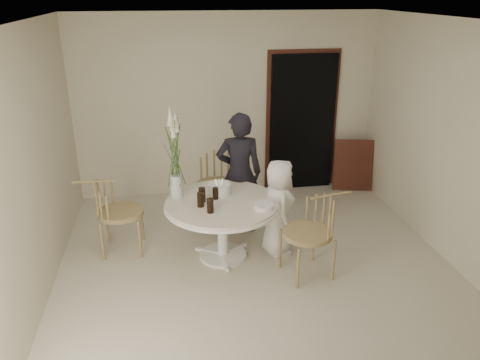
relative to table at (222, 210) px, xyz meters
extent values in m
plane|color=silver|center=(0.35, -0.25, -0.62)|extent=(4.50, 4.50, 0.00)
plane|color=silver|center=(0.35, -0.25, 2.08)|extent=(4.50, 4.50, 0.00)
plane|color=beige|center=(0.35, 2.00, 0.73)|extent=(4.50, 0.00, 4.50)
plane|color=beige|center=(0.35, -2.50, 0.73)|extent=(4.50, 0.00, 4.50)
plane|color=beige|center=(-1.90, -0.25, 0.73)|extent=(0.00, 4.50, 4.50)
plane|color=beige|center=(2.60, -0.25, 0.73)|extent=(0.00, 4.50, 4.50)
cube|color=black|center=(1.50, 1.94, 0.43)|extent=(1.00, 0.10, 2.10)
cube|color=#5D2620|center=(1.50, 1.98, 0.49)|extent=(1.12, 0.03, 2.22)
cylinder|color=white|center=(0.00, 0.00, -0.60)|extent=(0.56, 0.56, 0.04)
cylinder|color=white|center=(0.00, 0.00, -0.27)|extent=(0.12, 0.12, 0.65)
cylinder|color=white|center=(0.00, 0.00, 0.07)|extent=(1.33, 1.33, 0.03)
cylinder|color=white|center=(0.00, 0.00, 0.09)|extent=(1.30, 1.30, 0.04)
cube|color=#5D2620|center=(2.30, 1.70, -0.22)|extent=(0.63, 0.31, 0.80)
cylinder|color=tan|center=(-0.26, 0.82, -0.36)|extent=(0.03, 0.03, 0.51)
cylinder|color=tan|center=(0.15, 0.64, -0.36)|extent=(0.03, 0.03, 0.51)
cylinder|color=tan|center=(-0.08, 1.23, -0.36)|extent=(0.03, 0.03, 0.51)
cylinder|color=tan|center=(0.33, 1.05, -0.36)|extent=(0.03, 0.03, 0.51)
cylinder|color=tan|center=(0.04, 0.93, -0.09)|extent=(0.56, 0.56, 0.06)
cylinder|color=tan|center=(0.61, -0.34, -0.37)|extent=(0.03, 0.03, 0.49)
cylinder|color=tan|center=(0.70, -0.76, -0.37)|extent=(0.03, 0.03, 0.49)
cylinder|color=tan|center=(1.04, -0.25, -0.37)|extent=(0.03, 0.03, 0.49)
cylinder|color=tan|center=(1.13, -0.67, -0.37)|extent=(0.03, 0.03, 0.49)
cylinder|color=tan|center=(0.87, -0.51, -0.10)|extent=(0.54, 0.54, 0.05)
cylinder|color=tan|center=(-0.97, 0.14, -0.37)|extent=(0.03, 0.03, 0.49)
cylinder|color=tan|center=(-0.95, 0.57, -0.37)|extent=(0.03, 0.03, 0.49)
cylinder|color=tan|center=(-1.40, 0.15, -0.37)|extent=(0.03, 0.03, 0.49)
cylinder|color=tan|center=(-1.39, 0.59, -0.37)|extent=(0.03, 0.03, 0.49)
cylinder|color=tan|center=(-1.18, 0.36, -0.11)|extent=(0.54, 0.54, 0.05)
imported|color=black|center=(0.31, 0.66, 0.18)|extent=(0.62, 0.44, 1.60)
imported|color=white|center=(0.67, 0.02, -0.03)|extent=(0.38, 0.58, 1.18)
cylinder|color=white|center=(-0.01, 0.21, 0.18)|extent=(0.27, 0.27, 0.13)
cylinder|color=beige|center=(-0.01, 0.21, 0.27)|extent=(0.01, 0.01, 0.05)
cylinder|color=beige|center=(0.04, 0.25, 0.27)|extent=(0.01, 0.01, 0.05)
cylinder|color=beige|center=(-0.05, 0.24, 0.27)|extent=(0.01, 0.01, 0.05)
cylinder|color=beige|center=(0.02, 0.17, 0.27)|extent=(0.01, 0.01, 0.05)
cylinder|color=beige|center=(-0.04, 0.18, 0.27)|extent=(0.01, 0.01, 0.05)
cylinder|color=black|center=(-0.25, -0.09, 0.20)|extent=(0.08, 0.08, 0.17)
cylinder|color=black|center=(-0.16, -0.26, 0.19)|extent=(0.08, 0.08, 0.16)
cylinder|color=black|center=(-0.23, 0.03, 0.20)|extent=(0.08, 0.08, 0.17)
cylinder|color=black|center=(-0.07, 0.08, 0.18)|extent=(0.09, 0.09, 0.14)
cylinder|color=white|center=(0.43, -0.26, 0.14)|extent=(0.24, 0.24, 0.06)
cylinder|color=silver|center=(-0.50, 0.21, 0.25)|extent=(0.15, 0.15, 0.27)
cylinder|color=#40642A|center=(-0.48, 0.23, 0.59)|extent=(0.01, 0.01, 0.68)
cone|color=silver|center=(-0.48, 0.23, 0.93)|extent=(0.07, 0.07, 0.18)
cylinder|color=#40642A|center=(-0.50, 0.24, 0.62)|extent=(0.01, 0.01, 0.74)
cone|color=silver|center=(-0.50, 0.24, 0.99)|extent=(0.07, 0.07, 0.18)
cylinder|color=#40642A|center=(-0.53, 0.23, 0.65)|extent=(0.01, 0.01, 0.80)
cone|color=silver|center=(-0.53, 0.23, 1.05)|extent=(0.07, 0.07, 0.18)
cylinder|color=#40642A|center=(-0.53, 0.20, 0.68)|extent=(0.01, 0.01, 0.86)
cone|color=silver|center=(-0.53, 0.20, 1.11)|extent=(0.07, 0.07, 0.18)
cylinder|color=#40642A|center=(-0.52, 0.18, 0.59)|extent=(0.01, 0.01, 0.68)
cone|color=silver|center=(-0.52, 0.18, 0.93)|extent=(0.07, 0.07, 0.18)
cylinder|color=#40642A|center=(-0.49, 0.18, 0.62)|extent=(0.01, 0.01, 0.74)
cone|color=silver|center=(-0.49, 0.18, 0.99)|extent=(0.07, 0.07, 0.18)
cylinder|color=#40642A|center=(-0.48, 0.20, 0.65)|extent=(0.01, 0.01, 0.80)
cone|color=silver|center=(-0.48, 0.20, 1.05)|extent=(0.07, 0.07, 0.18)
camera|label=1|loc=(-0.59, -4.81, 2.37)|focal=35.00mm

